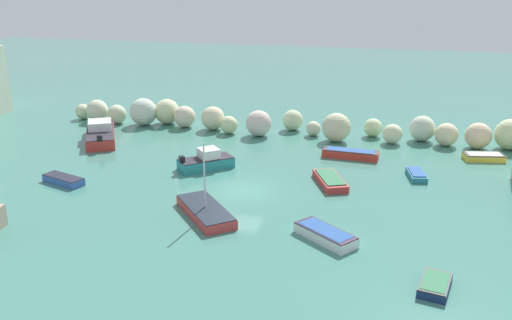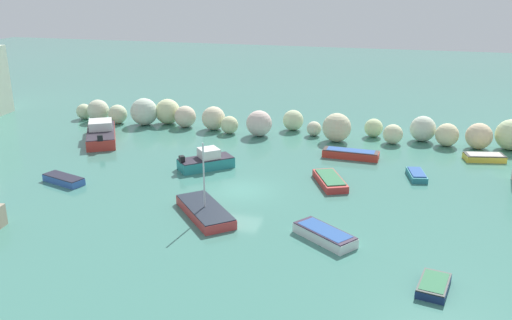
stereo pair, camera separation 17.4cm
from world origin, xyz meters
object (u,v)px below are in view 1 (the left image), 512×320
moored_boat_11 (484,157)px  moored_boat_5 (101,134)px  moored_boat_7 (435,285)px  moored_boat_2 (350,154)px  moored_boat_4 (330,180)px  moored_boat_10 (416,175)px  moored_boat_0 (206,211)px  moored_boat_6 (63,180)px  moored_boat_3 (206,161)px  moored_boat_1 (325,234)px

moored_boat_11 → moored_boat_5: bearing=-6.6°
moored_boat_5 → moored_boat_7: moored_boat_5 is taller
moored_boat_2 → moored_boat_7: 19.54m
moored_boat_4 → moored_boat_10: bearing=92.3°
moored_boat_7 → moored_boat_0: bearing=-99.5°
moored_boat_2 → moored_boat_11: 10.57m
moored_boat_4 → moored_boat_6: (-18.32, -4.61, -0.01)m
moored_boat_10 → moored_boat_3: bearing=86.3°
moored_boat_0 → moored_boat_4: bearing=96.6°
moored_boat_2 → moored_boat_11: (10.36, 2.09, -0.07)m
moored_boat_7 → moored_boat_11: moored_boat_11 is taller
moored_boat_4 → moored_boat_5: 21.88m
moored_boat_11 → moored_boat_3: bearing=8.1°
moored_boat_11 → moored_boat_1: bearing=47.1°
moored_boat_2 → moored_boat_3: moored_boat_3 is taller
moored_boat_6 → moored_boat_0: bearing=-175.3°
moored_boat_0 → moored_boat_4: moored_boat_0 is taller
moored_boat_11 → moored_boat_0: bearing=29.7°
moored_boat_2 → moored_boat_3: size_ratio=1.07×
moored_boat_6 → moored_boat_11: 32.24m
moored_boat_2 → moored_boat_4: moored_boat_2 is taller
moored_boat_6 → moored_boat_10: bearing=-145.0°
moored_boat_0 → moored_boat_11: bearing=90.2°
moored_boat_6 → moored_boat_7: size_ratio=1.35×
moored_boat_2 → moored_boat_7: bearing=-69.7°
moored_boat_0 → moored_boat_7: bearing=27.9°
moored_boat_0 → moored_boat_5: (-14.46, 12.89, 0.31)m
moored_boat_1 → moored_boat_6: moored_boat_1 is taller
moored_boat_0 → moored_boat_3: moored_boat_0 is taller
moored_boat_7 → moored_boat_11: (4.69, 20.79, 0.04)m
moored_boat_4 → moored_boat_10: 6.60m
moored_boat_4 → moored_boat_7: 14.03m
moored_boat_2 → moored_boat_3: (-10.41, -5.34, 0.23)m
moored_boat_1 → moored_boat_6: size_ratio=1.12×
moored_boat_4 → moored_boat_11: 13.97m
moored_boat_4 → moored_boat_5: size_ratio=0.61×
moored_boat_3 → moored_boat_6: (-8.75, -5.54, -0.31)m
moored_boat_4 → moored_boat_6: 18.90m
moored_boat_2 → moored_boat_5: size_ratio=0.66×
moored_boat_1 → moored_boat_4: bearing=132.3°
moored_boat_1 → moored_boat_5: 26.18m
moored_boat_5 → moored_boat_11: 32.48m
moored_boat_6 → moored_boat_7: 26.04m
moored_boat_2 → moored_boat_3: bearing=-149.4°
moored_boat_7 → moored_boat_10: bearing=-166.3°
moored_boat_5 → moored_boat_10: moored_boat_5 is taller
moored_boat_11 → moored_boat_6: bearing=12.2°
moored_boat_6 → moored_boat_3: bearing=-129.8°
moored_boat_1 → moored_boat_5: size_ratio=0.56×
moored_boat_4 → moored_boat_1: bearing=-18.1°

